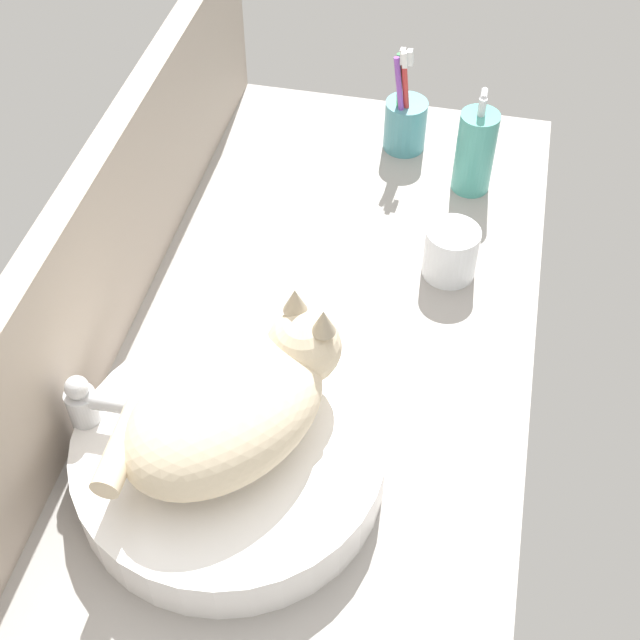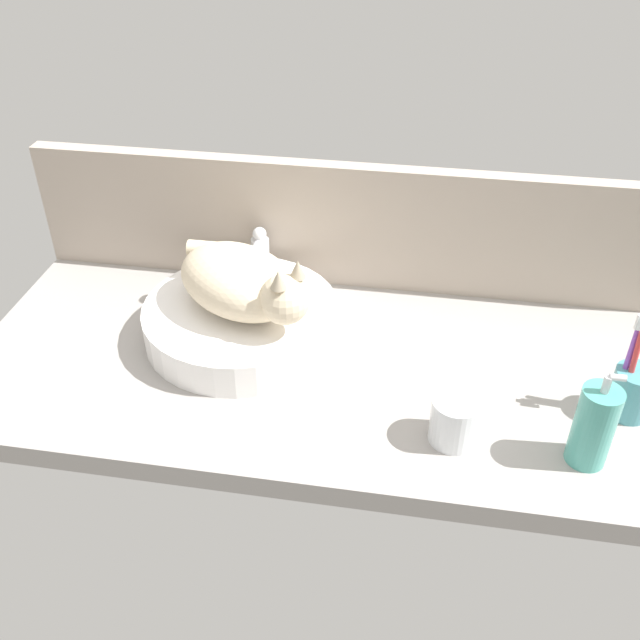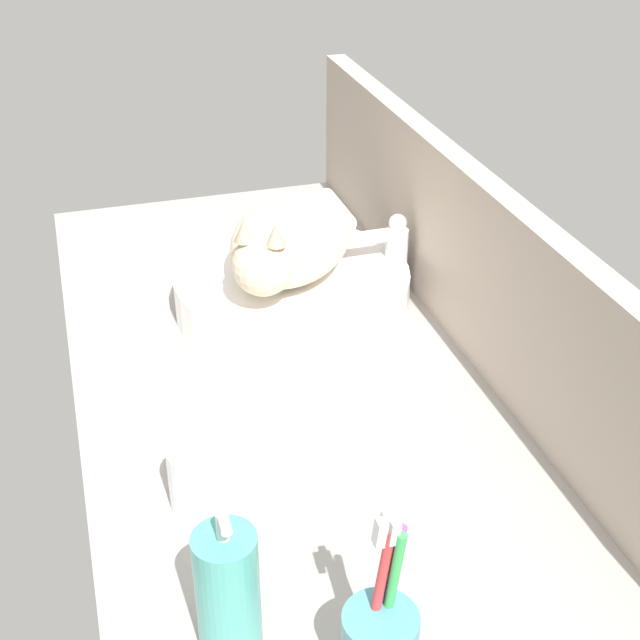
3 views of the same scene
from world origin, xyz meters
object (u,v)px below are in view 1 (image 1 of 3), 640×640
at_px(faucet, 95,415).
at_px(sink_basin, 230,458).
at_px(cat, 233,405).
at_px(soap_dispenser, 475,151).
at_px(toothbrush_cup, 405,122).
at_px(water_glass, 450,255).

bearing_deg(faucet, sink_basin, -89.28).
height_order(cat, faucet, cat).
height_order(sink_basin, faucet, faucet).
bearing_deg(cat, faucet, 94.74).
xyz_separation_m(soap_dispenser, toothbrush_cup, (0.08, 0.12, -0.02)).
bearing_deg(sink_basin, faucet, 90.72).
height_order(cat, water_glass, cat).
height_order(sink_basin, toothbrush_cup, toothbrush_cup).
distance_m(sink_basin, faucet, 0.16).
height_order(faucet, soap_dispenser, soap_dispenser).
distance_m(cat, soap_dispenser, 0.62).
relative_size(cat, toothbrush_cup, 1.62).
relative_size(soap_dispenser, toothbrush_cup, 0.90).
bearing_deg(toothbrush_cup, faucet, 158.81).
relative_size(cat, faucet, 2.22).
bearing_deg(faucet, soap_dispenser, -32.64).
xyz_separation_m(sink_basin, faucet, (-0.00, 0.16, 0.04)).
xyz_separation_m(sink_basin, cat, (0.01, -0.01, 0.09)).
relative_size(faucet, toothbrush_cup, 0.73).
distance_m(toothbrush_cup, water_glass, 0.30).
height_order(toothbrush_cup, water_glass, toothbrush_cup).
xyz_separation_m(toothbrush_cup, water_glass, (-0.28, -0.11, -0.01)).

